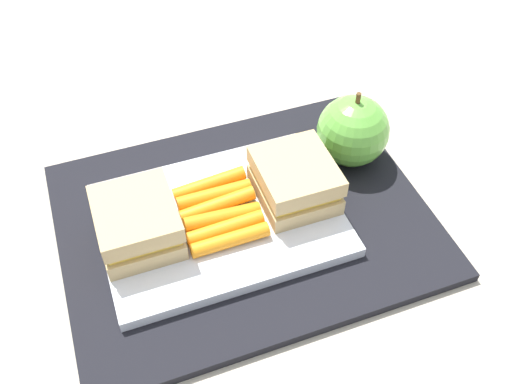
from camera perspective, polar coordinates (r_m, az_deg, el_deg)
The scene contains 7 objects.
ground_plane at distance 0.58m, azimuth -1.16°, elevation -3.10°, with size 2.40×2.40×0.00m, color #B7AD99.
lunchbag_mat at distance 0.58m, azimuth -1.16°, elevation -2.78°, with size 0.36×0.28×0.01m, color black.
food_tray at distance 0.57m, azimuth -3.58°, elevation -2.74°, with size 0.23×0.17×0.01m, color white.
sandwich_half_left at distance 0.54m, azimuth -11.68°, elevation -2.99°, with size 0.07×0.08×0.04m.
sandwich_half_right at distance 0.56m, azimuth 3.88°, elevation 1.19°, with size 0.07×0.08×0.04m.
carrot_sticks_bundle at distance 0.56m, azimuth -3.63°, elevation -1.87°, with size 0.08×0.09×0.02m.
apple at distance 0.62m, azimuth 9.57°, elevation 5.99°, with size 0.08×0.08×0.09m.
Camera 1 is at (-0.12, -0.35, 0.45)m, focal length 40.41 mm.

